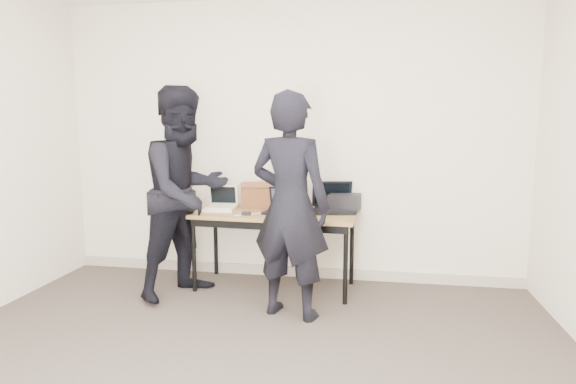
% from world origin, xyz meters
% --- Properties ---
extents(room, '(4.60, 4.60, 2.80)m').
position_xyz_m(room, '(0.00, 0.00, 1.35)').
color(room, '#433A33').
rests_on(room, ground).
extents(desk, '(1.54, 0.74, 0.72)m').
position_xyz_m(desk, '(-0.07, 1.86, 0.66)').
color(desk, olive).
rests_on(desk, ground).
extents(laptop_beige, '(0.29, 0.29, 0.23)m').
position_xyz_m(laptop_beige, '(-0.59, 1.90, 0.77)').
color(laptop_beige, beige).
rests_on(laptop_beige, desk).
extents(laptop_center, '(0.33, 0.32, 0.23)m').
position_xyz_m(laptop_center, '(-0.00, 1.87, 0.77)').
color(laptop_center, black).
rests_on(laptop_center, desk).
extents(laptop_right, '(0.43, 0.42, 0.27)m').
position_xyz_m(laptop_right, '(0.46, 2.00, 0.78)').
color(laptop_right, black).
rests_on(laptop_right, desk).
extents(leather_satchel, '(0.37, 0.21, 0.25)m').
position_xyz_m(leather_satchel, '(-0.25, 2.09, 0.85)').
color(leather_satchel, brown).
rests_on(leather_satchel, desk).
extents(tissue, '(0.13, 0.10, 0.08)m').
position_xyz_m(tissue, '(-0.22, 2.10, 1.00)').
color(tissue, white).
rests_on(tissue, leather_satchel).
extents(equipment_box, '(0.31, 0.27, 0.16)m').
position_xyz_m(equipment_box, '(0.56, 2.06, 0.80)').
color(equipment_box, black).
rests_on(equipment_box, desk).
extents(power_brick, '(0.08, 0.05, 0.03)m').
position_xyz_m(power_brick, '(-0.29, 1.70, 0.73)').
color(power_brick, black).
rests_on(power_brick, desk).
extents(cables, '(0.89, 0.51, 0.01)m').
position_xyz_m(cables, '(0.09, 1.89, 0.72)').
color(cables, black).
rests_on(cables, desk).
extents(person_typist, '(0.74, 0.58, 1.78)m').
position_xyz_m(person_typist, '(0.18, 1.26, 0.89)').
color(person_typist, black).
rests_on(person_typist, ground).
extents(person_observer, '(1.06, 1.13, 1.85)m').
position_xyz_m(person_observer, '(-0.81, 1.58, 0.93)').
color(person_observer, black).
rests_on(person_observer, ground).
extents(baseboard, '(4.50, 0.03, 0.10)m').
position_xyz_m(baseboard, '(0.00, 2.23, 0.05)').
color(baseboard, '#ABA08D').
rests_on(baseboard, ground).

